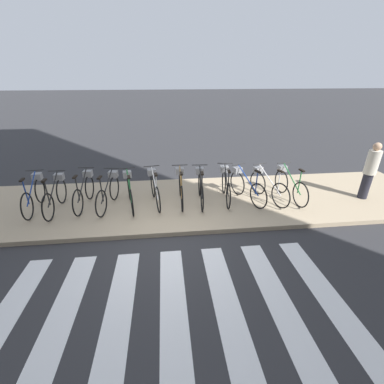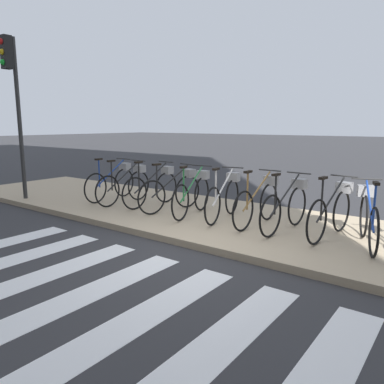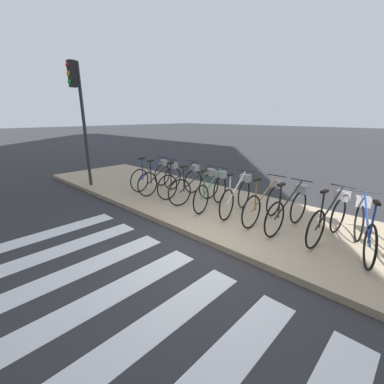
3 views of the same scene
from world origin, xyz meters
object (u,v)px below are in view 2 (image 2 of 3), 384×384
(parked_bicycle_9, at_px, (368,216))
(parked_bicycle_7, at_px, (287,205))
(parked_bicycle_1, at_px, (126,184))
(parked_bicycle_8, at_px, (332,210))
(parked_bicycle_4, at_px, (194,193))
(parked_bicycle_3, at_px, (174,190))
(parked_bicycle_0, at_px, (113,181))
(parked_bicycle_6, at_px, (259,200))
(parked_bicycle_5, at_px, (225,196))
(parked_bicycle_2, at_px, (154,186))
(traffic_light, at_px, (12,85))

(parked_bicycle_9, bearing_deg, parked_bicycle_7, 178.40)
(parked_bicycle_1, bearing_deg, parked_bicycle_8, 1.75)
(parked_bicycle_4, xyz_separation_m, parked_bicycle_7, (2.01, 0.06, 0.00))
(parked_bicycle_3, xyz_separation_m, parked_bicycle_8, (3.34, 0.09, 0.00))
(parked_bicycle_1, height_order, parked_bicycle_8, same)
(parked_bicycle_7, distance_m, parked_bicycle_9, 1.33)
(parked_bicycle_0, bearing_deg, parked_bicycle_7, -0.42)
(parked_bicycle_6, relative_size, parked_bicycle_9, 1.05)
(parked_bicycle_5, bearing_deg, parked_bicycle_2, 178.22)
(parked_bicycle_8, bearing_deg, parked_bicycle_4, -177.33)
(parked_bicycle_4, bearing_deg, parked_bicycle_3, 175.80)
(parked_bicycle_1, height_order, traffic_light, traffic_light)
(parked_bicycle_1, distance_m, parked_bicycle_9, 5.31)
(parked_bicycle_8, bearing_deg, traffic_light, -168.96)
(parked_bicycle_7, height_order, parked_bicycle_8, same)
(parked_bicycle_1, bearing_deg, parked_bicycle_4, 0.45)
(parked_bicycle_6, bearing_deg, parked_bicycle_5, -179.92)
(parked_bicycle_1, xyz_separation_m, parked_bicycle_4, (1.97, 0.02, 0.00))
(parked_bicycle_0, xyz_separation_m, traffic_light, (-1.87, -1.37, 2.31))
(parked_bicycle_5, xyz_separation_m, parked_bicycle_6, (0.75, 0.00, 0.00))
(parked_bicycle_5, bearing_deg, parked_bicycle_3, -177.14)
(parked_bicycle_7, bearing_deg, parked_bicycle_2, 178.09)
(parked_bicycle_1, distance_m, parked_bicycle_8, 4.74)
(parked_bicycle_3, xyz_separation_m, parked_bicycle_6, (2.01, 0.06, 0.00))
(parked_bicycle_3, distance_m, parked_bicycle_7, 2.58)
(parked_bicycle_6, relative_size, parked_bicycle_8, 1.00)
(parked_bicycle_5, bearing_deg, parked_bicycle_0, -179.73)
(parked_bicycle_0, xyz_separation_m, parked_bicycle_5, (3.26, 0.02, 0.00))
(parked_bicycle_3, relative_size, parked_bicycle_6, 0.99)
(parked_bicycle_5, bearing_deg, parked_bicycle_4, -171.34)
(parked_bicycle_8, bearing_deg, parked_bicycle_6, -179.00)
(parked_bicycle_1, distance_m, parked_bicycle_5, 2.66)
(parked_bicycle_2, bearing_deg, parked_bicycle_8, -0.52)
(parked_bicycle_4, bearing_deg, parked_bicycle_9, 0.33)
(traffic_light, bearing_deg, parked_bicycle_8, 11.04)
(parked_bicycle_5, distance_m, parked_bicycle_7, 1.32)
(parked_bicycle_3, relative_size, parked_bicycle_9, 1.04)
(parked_bicycle_3, height_order, parked_bicycle_5, same)
(parked_bicycle_2, distance_m, parked_bicycle_7, 3.27)
(parked_bicycle_4, height_order, traffic_light, traffic_light)
(parked_bicycle_5, height_order, parked_bicycle_6, same)
(parked_bicycle_2, bearing_deg, parked_bicycle_1, -165.69)
(parked_bicycle_0, relative_size, parked_bicycle_8, 1.00)
(parked_bicycle_5, distance_m, traffic_light, 5.79)
(parked_bicycle_4, xyz_separation_m, traffic_light, (-4.44, -1.28, 2.31))
(parked_bicycle_2, xyz_separation_m, parked_bicycle_7, (3.27, -0.11, 0.00))
(parked_bicycle_1, distance_m, traffic_light, 3.61)
(parked_bicycle_0, bearing_deg, parked_bicycle_6, 0.23)
(parked_bicycle_5, relative_size, parked_bicycle_8, 0.99)
(parked_bicycle_7, bearing_deg, parked_bicycle_1, -178.96)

